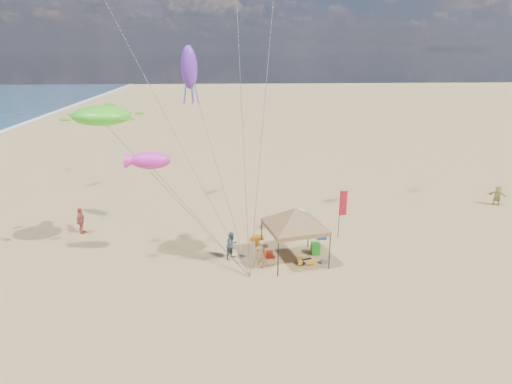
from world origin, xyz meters
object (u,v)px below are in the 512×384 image
person_near_a (261,254)px  canopy_tent (295,210)px  cooler_red (268,255)px  person_far_c (497,196)px  chair_green (315,249)px  person_far_a (81,221)px  chair_yellow (259,242)px  person_near_c (300,223)px  person_near_b (232,245)px  beach_cart (306,261)px  cooler_blue (322,236)px  feather_flag (342,206)px

person_near_a → canopy_tent: bearing=-156.2°
cooler_red → person_far_c: person_far_c is taller
chair_green → person_far_a: person_far_a is taller
chair_yellow → person_far_a: (-11.57, 2.85, 0.55)m
canopy_tent → person_near_c: size_ratio=3.12×
chair_green → chair_yellow: size_ratio=1.00×
chair_yellow → person_near_b: size_ratio=0.43×
cooler_red → chair_green: (2.85, 0.31, 0.16)m
person_near_a → person_near_c: 5.11m
person_near_c → person_far_a: (-14.34, 1.38, -0.05)m
beach_cart → person_far_c: person_far_c is taller
person_near_c → person_far_a: person_near_c is taller
canopy_tent → beach_cart: bearing=-37.2°
beach_cart → person_far_a: (-14.05, 5.29, 0.70)m
beach_cart → person_near_c: size_ratio=0.48×
chair_green → person_near_c: size_ratio=0.37×
person_far_a → cooler_red: bearing=-104.0°
canopy_tent → person_far_a: bearing=160.2°
cooler_blue → person_near_c: size_ratio=0.29×
canopy_tent → beach_cart: canopy_tent is taller
person_near_a → cooler_red: bearing=-110.4°
beach_cart → person_near_a: size_ratio=0.53×
chair_green → person_far_c: 17.55m
cooler_red → beach_cart: 2.26m
cooler_blue → chair_green: chair_green is taller
canopy_tent → person_near_b: size_ratio=3.60×
feather_flag → person_near_c: feather_flag is taller
beach_cart → person_near_b: size_ratio=0.55×
cooler_red → person_far_c: size_ratio=0.34×
canopy_tent → cooler_red: (-1.45, 0.47, -2.91)m
person_near_b → person_far_a: size_ratio=0.91×
person_near_c → feather_flag: bearing=155.2°
cooler_blue → person_near_c: (-1.33, 0.57, 0.75)m
beach_cart → cooler_blue: bearing=64.1°
feather_flag → person_near_b: size_ratio=1.99×
chair_green → person_near_c: (-0.49, 2.68, 0.59)m
chair_green → person_far_a: size_ratio=0.39×
canopy_tent → person_near_c: (0.90, 3.45, -2.15)m
canopy_tent → chair_green: canopy_tent is taller
chair_green → person_near_a: bearing=-155.4°
chair_yellow → person_near_c: 3.20m
feather_flag → person_near_a: bearing=-145.4°
person_far_a → person_far_c: person_far_a is taller
person_far_c → cooler_blue: bearing=-125.9°
feather_flag → person_near_c: 2.88m
chair_yellow → person_near_a: bearing=-92.2°
chair_yellow → person_near_c: size_ratio=0.37×
person_far_a → person_far_c: (30.65, 3.54, -0.11)m
feather_flag → cooler_red: bearing=-152.9°
cooler_blue → person_far_c: (14.98, 5.49, 0.60)m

